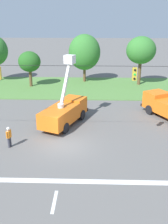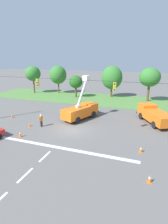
{
  "view_description": "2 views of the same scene",
  "coord_description": "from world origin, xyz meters",
  "views": [
    {
      "loc": [
        2.1,
        -19.25,
        10.25
      ],
      "look_at": [
        1.46,
        1.27,
        2.48
      ],
      "focal_mm": 42.0,
      "sensor_mm": 36.0,
      "label": 1
    },
    {
      "loc": [
        8.55,
        -19.7,
        9.19
      ],
      "look_at": [
        1.03,
        1.5,
        2.12
      ],
      "focal_mm": 28.0,
      "sensor_mm": 36.0,
      "label": 2
    }
  ],
  "objects": [
    {
      "name": "ground_plane",
      "position": [
        0.0,
        0.0,
        0.0
      ],
      "size": [
        200.0,
        200.0,
        0.0
      ],
      "primitive_type": "plane",
      "color": "#605E5B"
    },
    {
      "name": "grass_verge",
      "position": [
        0.0,
        18.0,
        0.05
      ],
      "size": [
        56.0,
        12.0,
        0.1
      ],
      "primitive_type": "cube",
      "color": "#517F3D",
      "rests_on": "ground"
    },
    {
      "name": "lane_markings",
      "position": [
        0.0,
        -6.44,
        0.0
      ],
      "size": [
        17.6,
        15.25,
        0.01
      ],
      "color": "silver",
      "rests_on": "ground"
    },
    {
      "name": "signal_gantry",
      "position": [
        0.04,
        -0.0,
        4.25
      ],
      "size": [
        26.2,
        0.33,
        7.2
      ],
      "color": "slate",
      "rests_on": "ground"
    },
    {
      "name": "tree_far_west",
      "position": [
        -19.41,
        19.42,
        5.1
      ],
      "size": [
        3.89,
        3.99,
        7.05
      ],
      "color": "brown",
      "rests_on": "ground"
    },
    {
      "name": "tree_west",
      "position": [
        -13.13,
        21.32,
        4.82
      ],
      "size": [
        4.35,
        4.37,
        7.15
      ],
      "color": "brown",
      "rests_on": "ground"
    },
    {
      "name": "tree_centre",
      "position": [
        -6.92,
        18.17,
        3.67
      ],
      "size": [
        3.2,
        2.78,
        5.19
      ],
      "color": "brown",
      "rests_on": "ground"
    },
    {
      "name": "tree_east",
      "position": [
        0.91,
        21.34,
        4.63
      ],
      "size": [
        4.84,
        4.37,
        7.34
      ],
      "color": "brown",
      "rests_on": "ground"
    },
    {
      "name": "tree_far_east",
      "position": [
        9.18,
        19.71,
        5.16
      ],
      "size": [
        4.3,
        3.91,
        7.18
      ],
      "color": "brown",
      "rests_on": "ground"
    },
    {
      "name": "utility_truck_bucket_lift",
      "position": [
        -0.51,
        4.4,
        1.38
      ],
      "size": [
        4.51,
        6.71,
        6.56
      ],
      "color": "orange",
      "rests_on": "ground"
    },
    {
      "name": "utility_truck_support_near",
      "position": [
        10.14,
        6.34,
        1.22
      ],
      "size": [
        5.28,
        6.95,
        2.29
      ],
      "color": "orange",
      "rests_on": "ground"
    },
    {
      "name": "road_worker",
      "position": [
        -4.54,
        -0.44,
        1.0
      ],
      "size": [
        0.34,
        0.63,
        1.77
      ],
      "color": "#383842",
      "rests_on": "ground"
    },
    {
      "name": "traffic_cone_foreground_left",
      "position": [
        -5.12,
        -4.13,
        0.4
      ],
      "size": [
        0.36,
        0.36,
        0.8
      ],
      "color": "orange",
      "rests_on": "ground"
    },
    {
      "name": "traffic_cone_foreground_right",
      "position": [
        8.73,
        -3.03,
        0.35
      ],
      "size": [
        0.36,
        0.36,
        0.72
      ],
      "color": "orange",
      "rests_on": "ground"
    },
    {
      "name": "traffic_cone_mid_left",
      "position": [
        9.55,
        -7.49,
        0.35
      ],
      "size": [
        0.36,
        0.36,
        0.72
      ],
      "color": "orange",
      "rests_on": "ground"
    },
    {
      "name": "traffic_cone_mid_right",
      "position": [
        -10.95,
        1.15,
        0.29
      ],
      "size": [
        0.36,
        0.36,
        0.61
      ],
      "color": "orange",
      "rests_on": "ground"
    },
    {
      "name": "traffic_cone_near_bucket",
      "position": [
        -6.15,
        -0.97,
        0.3
      ],
      "size": [
        0.36,
        0.36,
        0.62
      ],
      "color": "orange",
      "rests_on": "ground"
    }
  ]
}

